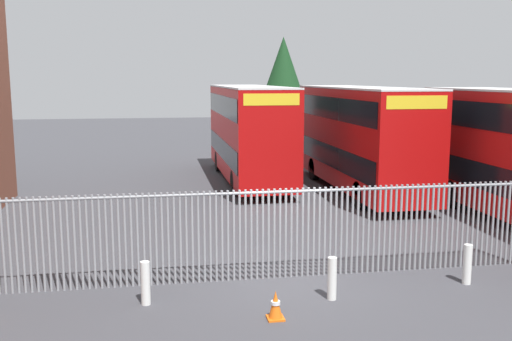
# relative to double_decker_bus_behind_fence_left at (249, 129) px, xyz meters

# --- Properties ---
(ground_plane) EXTENTS (100.00, 100.00, 0.00)m
(ground_plane) POSITION_rel_double_decker_bus_behind_fence_left_xyz_m (-1.29, -5.43, -2.42)
(ground_plane) COLOR #3D3D42
(palisade_fence) EXTENTS (14.52, 0.14, 2.35)m
(palisade_fence) POSITION_rel_double_decker_bus_behind_fence_left_xyz_m (-2.31, -13.43, -1.24)
(palisade_fence) COLOR gray
(palisade_fence) RESTS_ON ground
(double_decker_bus_behind_fence_left) EXTENTS (2.54, 10.81, 4.42)m
(double_decker_bus_behind_fence_left) POSITION_rel_double_decker_bus_behind_fence_left_xyz_m (0.00, 0.00, 0.00)
(double_decker_bus_behind_fence_left) COLOR #B70C0C
(double_decker_bus_behind_fence_left) RESTS_ON ground
(double_decker_bus_behind_fence_right) EXTENTS (2.54, 10.81, 4.42)m
(double_decker_bus_behind_fence_right) POSITION_rel_double_decker_bus_behind_fence_left_xyz_m (4.20, -3.30, 0.00)
(double_decker_bus_behind_fence_right) COLOR #B70C0C
(double_decker_bus_behind_fence_right) RESTS_ON ground
(bollard_near_left) EXTENTS (0.20, 0.20, 0.95)m
(bollard_near_left) POSITION_rel_double_decker_bus_behind_fence_left_xyz_m (-4.58, -14.59, -1.95)
(bollard_near_left) COLOR silver
(bollard_near_left) RESTS_ON ground
(bollard_center_front) EXTENTS (0.20, 0.20, 0.95)m
(bollard_center_front) POSITION_rel_double_decker_bus_behind_fence_left_xyz_m (-0.57, -14.99, -1.95)
(bollard_center_front) COLOR silver
(bollard_center_front) RESTS_ON ground
(bollard_near_right) EXTENTS (0.20, 0.20, 0.95)m
(bollard_near_right) POSITION_rel_double_decker_bus_behind_fence_left_xyz_m (2.85, -14.60, -1.95)
(bollard_near_right) COLOR silver
(bollard_near_right) RESTS_ON ground
(traffic_cone_mid_forecourt) EXTENTS (0.34, 0.34, 0.59)m
(traffic_cone_mid_forecourt) POSITION_rel_double_decker_bus_behind_fence_left_xyz_m (-2.00, -15.81, -2.13)
(traffic_cone_mid_forecourt) COLOR orange
(traffic_cone_mid_forecourt) RESTS_ON ground
(tree_tall_back) EXTENTS (3.83, 3.83, 7.78)m
(tree_tall_back) POSITION_rel_double_decker_bus_behind_fence_left_xyz_m (5.16, 15.89, 2.61)
(tree_tall_back) COLOR #4C3823
(tree_tall_back) RESTS_ON ground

